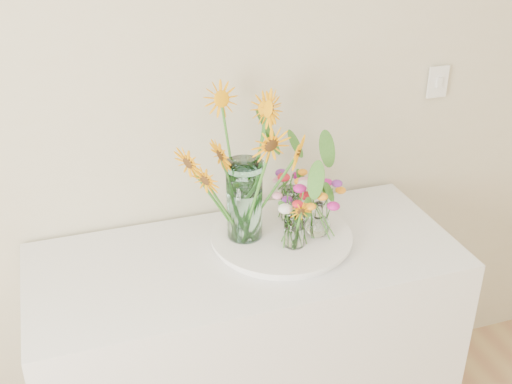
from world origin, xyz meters
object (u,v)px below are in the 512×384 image
mason_jar (244,200)px  small_vase_c (291,205)px  counter (247,360)px  small_vase_a (294,231)px  small_vase_b (318,219)px  tray (281,239)px

mason_jar → small_vase_c: 0.21m
counter → small_vase_c: small_vase_c is taller
mason_jar → small_vase_a: mason_jar is taller
counter → small_vase_b: small_vase_b is taller
counter → mason_jar: (0.02, 0.07, 0.61)m
mason_jar → small_vase_a: size_ratio=2.36×
small_vase_b → tray: bearing=163.4°
tray → counter: bearing=-164.8°
counter → small_vase_a: bearing=-13.4°
counter → tray: 0.48m
tray → mason_jar: (-0.12, 0.03, 0.15)m
small_vase_a → small_vase_c: bearing=72.4°
tray → small_vase_b: 0.14m
counter → tray: size_ratio=3.12×
counter → tray: tray is taller
counter → small_vase_b: bearing=0.6°
small_vase_c → mason_jar: bearing=-163.7°
tray → small_vase_c: small_vase_c is taller
small_vase_a → small_vase_b: bearing=21.2°
mason_jar → small_vase_c: (0.18, 0.05, -0.08)m
small_vase_c → tray: bearing=-127.2°
counter → small_vase_c: (0.20, 0.12, 0.54)m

